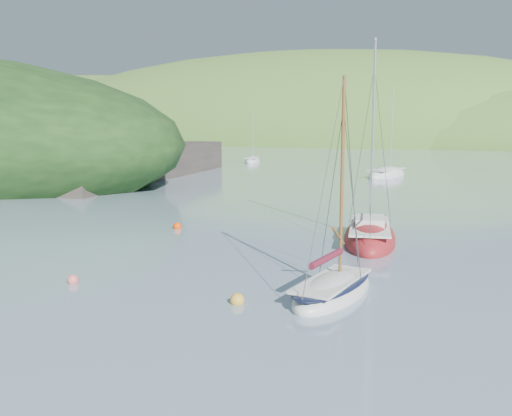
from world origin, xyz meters
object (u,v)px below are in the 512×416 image
at_px(daysailer_white, 333,290).
at_px(distant_sloop_a, 387,175).
at_px(distant_sloop_c, 252,161).
at_px(sloop_red, 370,238).

relative_size(daysailer_white, distant_sloop_a, 0.76).
bearing_deg(distant_sloop_a, distant_sloop_c, 160.05).
xyz_separation_m(daysailer_white, distant_sloop_c, (-32.32, 59.81, -0.04)).
bearing_deg(sloop_red, distant_sloop_a, 87.07).
height_order(daysailer_white, sloop_red, sloop_red).
bearing_deg(daysailer_white, sloop_red, 100.93).
distance_m(distant_sloop_a, distant_sloop_c, 28.17).
height_order(sloop_red, distant_sloop_c, sloop_red).
distance_m(daysailer_white, distant_sloop_a, 45.79).
bearing_deg(distant_sloop_c, daysailer_white, -78.90).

